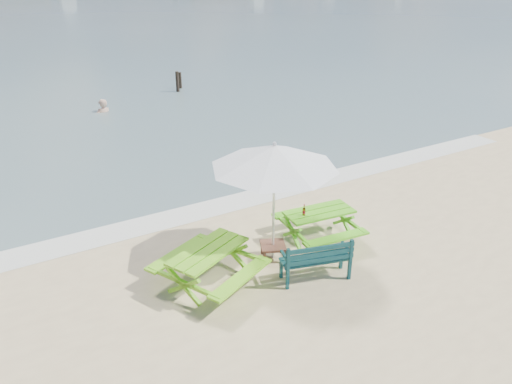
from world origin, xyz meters
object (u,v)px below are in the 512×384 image
picnic_table_right (318,226)px  side_table (273,251)px  beer_bottle (304,212)px  swimmer (104,121)px  park_bench (315,267)px  picnic_table_left (209,268)px  patio_umbrella (274,156)px

picnic_table_right → side_table: size_ratio=2.72×
beer_bottle → swimmer: bearing=93.5°
park_bench → side_table: (-0.31, 1.04, -0.09)m
picnic_table_right → side_table: picnic_table_right is taller
picnic_table_right → swimmer: size_ratio=0.97×
picnic_table_left → swimmer: picnic_table_left is taller
picnic_table_right → side_table: (-1.28, -0.12, -0.18)m
swimmer → patio_umbrella: bearing=-90.3°
side_table → swimmer: 13.35m
side_table → patio_umbrella: size_ratio=0.20×
picnic_table_left → picnic_table_right: size_ratio=1.26×
beer_bottle → park_bench: bearing=-115.3°
picnic_table_right → swimmer: (-1.20, 13.21, -0.76)m
park_bench → patio_umbrella: size_ratio=0.43×
park_bench → side_table: 1.09m
patio_umbrella → beer_bottle: (0.87, 0.14, -1.48)m
picnic_table_right → swimmer: bearing=95.2°
park_bench → side_table: size_ratio=2.14×
park_bench → patio_umbrella: patio_umbrella is taller
side_table → beer_bottle: size_ratio=2.62×
picnic_table_left → beer_bottle: beer_bottle is taller
patio_umbrella → swimmer: patio_umbrella is taller
picnic_table_left → beer_bottle: (2.44, 0.31, 0.44)m
picnic_table_left → picnic_table_right: (2.85, 0.29, -0.03)m
park_bench → picnic_table_left: bearing=155.1°
patio_umbrella → beer_bottle: patio_umbrella is taller
picnic_table_left → patio_umbrella: bearing=6.3°
side_table → picnic_table_right: bearing=5.4°
patio_umbrella → picnic_table_left: bearing=-173.7°
picnic_table_left → park_bench: size_ratio=1.61×
side_table → park_bench: bearing=-73.3°
park_bench → picnic_table_right: bearing=50.3°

